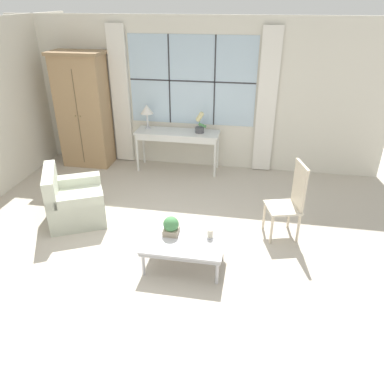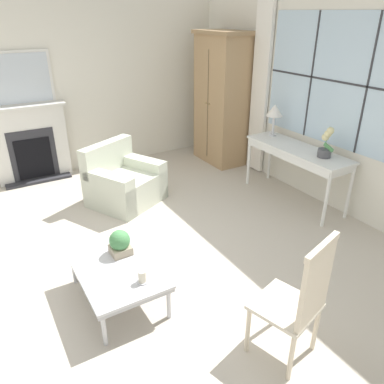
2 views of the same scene
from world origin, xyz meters
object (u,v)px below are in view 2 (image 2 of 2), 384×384
at_px(armoire, 221,99).
at_px(coffee_table, 117,271).
at_px(table_lamp, 275,111).
at_px(armchair_upholstered, 124,184).
at_px(side_chair_wooden, 301,297).
at_px(fireplace, 30,139).
at_px(potted_orchid, 326,145).
at_px(potted_plant_small, 120,243).
at_px(console_table, 297,154).
at_px(pillar_candle, 142,277).

height_order(armoire, coffee_table, armoire).
relative_size(table_lamp, armchair_upholstered, 0.41).
distance_m(table_lamp, side_chair_wooden, 3.40).
bearing_deg(armoire, side_chair_wooden, -27.05).
height_order(fireplace, armchair_upholstered, fireplace).
xyz_separation_m(potted_orchid, side_chair_wooden, (1.61, -2.02, -0.34)).
distance_m(coffee_table, potted_plant_small, 0.27).
bearing_deg(console_table, potted_orchid, 3.64).
xyz_separation_m(armchair_upholstered, side_chair_wooden, (3.21, 0.12, 0.33)).
bearing_deg(coffee_table, armchair_upholstered, 156.74).
xyz_separation_m(armoire, potted_orchid, (2.29, 0.03, -0.16)).
relative_size(table_lamp, pillar_candle, 3.67).
distance_m(fireplace, table_lamp, 3.78).
height_order(fireplace, coffee_table, fireplace).
bearing_deg(console_table, side_chair_wooden, -44.35).
xyz_separation_m(side_chair_wooden, potted_plant_small, (-1.52, -0.81, -0.13)).
distance_m(side_chair_wooden, potted_plant_small, 1.73).
xyz_separation_m(console_table, potted_plant_small, (0.52, -2.80, -0.22)).
height_order(side_chair_wooden, pillar_candle, side_chair_wooden).
bearing_deg(table_lamp, pillar_candle, -60.50).
distance_m(armoire, side_chair_wooden, 4.40).
bearing_deg(potted_orchid, table_lamp, 177.34).
relative_size(armoire, armchair_upholstered, 1.89).
distance_m(armoire, potted_plant_small, 3.72).
bearing_deg(pillar_candle, coffee_table, -158.63).
distance_m(console_table, coffee_table, 3.02).
relative_size(coffee_table, pillar_candle, 7.89).
relative_size(console_table, potted_plant_small, 6.48).
bearing_deg(pillar_candle, table_lamp, 119.50).
relative_size(armoire, side_chair_wooden, 1.98).
xyz_separation_m(coffee_table, pillar_candle, (0.31, 0.12, 0.09)).
relative_size(fireplace, potted_orchid, 4.93).
xyz_separation_m(fireplace, table_lamp, (2.08, 3.12, 0.48)).
bearing_deg(potted_orchid, console_table, -176.36).
relative_size(potted_orchid, coffee_table, 0.40).
relative_size(side_chair_wooden, coffee_table, 1.10).
height_order(armoire, pillar_candle, armoire).
bearing_deg(potted_plant_small, console_table, 100.47).
xyz_separation_m(armoire, potted_plant_small, (2.37, -2.80, -0.62)).
bearing_deg(pillar_candle, potted_orchid, 101.83).
bearing_deg(side_chair_wooden, coffee_table, -145.21).
bearing_deg(potted_orchid, armchair_upholstered, -126.77).
relative_size(side_chair_wooden, pillar_candle, 8.68).
bearing_deg(armchair_upholstered, table_lamp, 75.52).
bearing_deg(coffee_table, potted_orchid, 95.45).
bearing_deg(armoire, potted_plant_small, -49.65).
xyz_separation_m(fireplace, pillar_candle, (3.70, 0.25, -0.26)).
distance_m(table_lamp, armchair_upholstered, 2.42).
bearing_deg(fireplace, potted_plant_small, 4.35).
bearing_deg(table_lamp, armchair_upholstered, -104.48).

